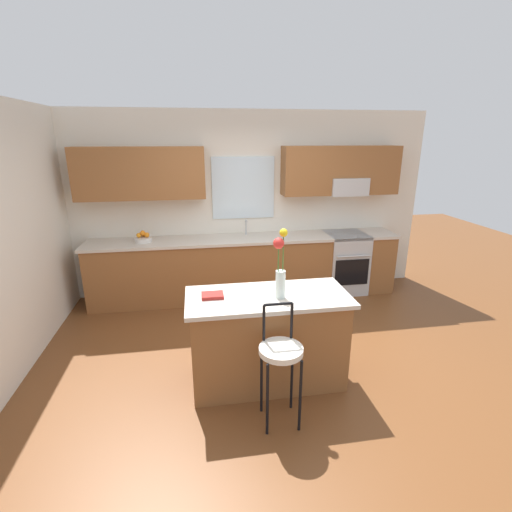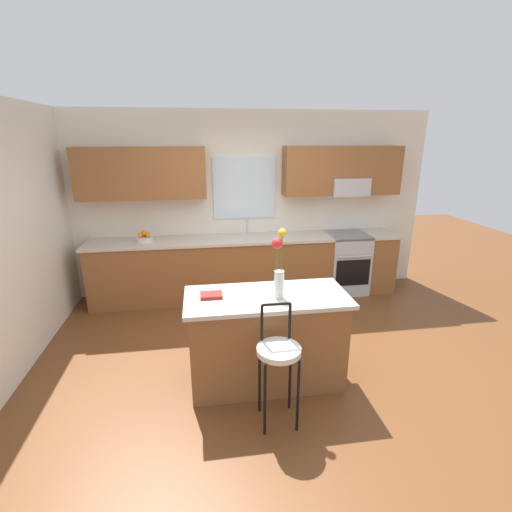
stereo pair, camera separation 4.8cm
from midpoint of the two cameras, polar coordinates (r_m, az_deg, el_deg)
The scene contains 11 objects.
ground_plane at distance 4.27m, azimuth 1.46°, elevation -15.16°, with size 14.00×14.00×0.00m, color brown.
wall_left at distance 4.36m, azimuth -34.49°, elevation 1.76°, with size 0.12×4.60×2.70m, color silver.
back_wall_assembly at distance 5.60m, azimuth -1.91°, elevation 9.47°, with size 5.60×0.50×2.70m.
counter_run at distance 5.58m, azimuth -1.72°, elevation -1.65°, with size 4.56×0.64×0.92m.
sink_faucet at distance 5.55m, azimuth -1.78°, elevation 4.66°, with size 0.02×0.13×0.23m.
oven_range at distance 5.94m, azimuth 13.18°, elevation -0.94°, with size 0.60×0.64×0.92m.
kitchen_island at distance 3.68m, azimuth 1.39°, elevation -12.57°, with size 1.52×0.69×0.92m.
bar_stool_near at distance 3.12m, azimuth 3.35°, elevation -14.95°, with size 0.36×0.36×1.04m.
flower_vase at distance 3.31m, azimuth 3.33°, elevation -1.79°, with size 0.13×0.10×0.65m.
cookbook at distance 3.45m, azimuth -7.10°, elevation -6.02°, with size 0.20×0.15×0.03m, color maroon.
fruit_bowl_oranges at distance 5.45m, azimuth -17.17°, elevation 2.65°, with size 0.24×0.24×0.16m.
Camera 1 is at (-0.70, -3.51, 2.32)m, focal length 26.07 mm.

